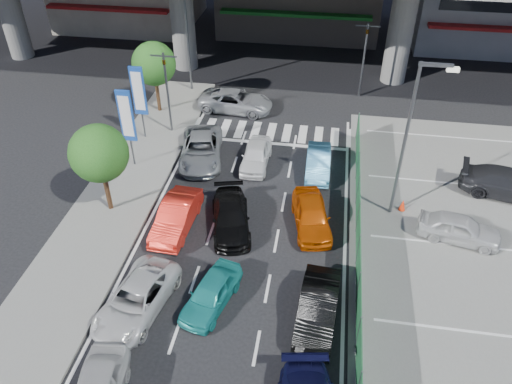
% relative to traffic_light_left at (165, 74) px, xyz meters
% --- Properties ---
extents(ground, '(120.00, 120.00, 0.00)m').
position_rel_traffic_light_left_xyz_m(ground, '(6.20, -12.00, -3.94)').
color(ground, black).
rests_on(ground, ground).
extents(parking_lot, '(12.00, 28.00, 0.06)m').
position_rel_traffic_light_left_xyz_m(parking_lot, '(17.20, -10.00, -3.91)').
color(parking_lot, slate).
rests_on(parking_lot, ground).
extents(sidewalk_left, '(4.00, 30.00, 0.12)m').
position_rel_traffic_light_left_xyz_m(sidewalk_left, '(-0.80, -8.00, -3.88)').
color(sidewalk_left, slate).
rests_on(sidewalk_left, ground).
extents(fence_run, '(0.16, 22.00, 1.80)m').
position_rel_traffic_light_left_xyz_m(fence_run, '(11.50, -11.00, -3.04)').
color(fence_run, '#226337').
rests_on(fence_run, ground).
extents(traffic_light_left, '(1.60, 1.24, 5.20)m').
position_rel_traffic_light_left_xyz_m(traffic_light_left, '(0.00, 0.00, 0.00)').
color(traffic_light_left, '#595B60').
rests_on(traffic_light_left, ground).
extents(traffic_light_right, '(1.60, 1.24, 5.20)m').
position_rel_traffic_light_left_xyz_m(traffic_light_right, '(11.70, 7.00, 0.00)').
color(traffic_light_right, '#595B60').
rests_on(traffic_light_right, ground).
extents(street_lamp_right, '(1.65, 0.22, 8.00)m').
position_rel_traffic_light_left_xyz_m(street_lamp_right, '(13.37, -6.00, 0.83)').
color(street_lamp_right, '#595B60').
rests_on(street_lamp_right, ground).
extents(street_lamp_left, '(1.65, 0.22, 8.00)m').
position_rel_traffic_light_left_xyz_m(street_lamp_left, '(-0.13, 6.00, 0.83)').
color(street_lamp_left, '#595B60').
rests_on(street_lamp_left, ground).
extents(signboard_near, '(0.80, 0.14, 4.70)m').
position_rel_traffic_light_left_xyz_m(signboard_near, '(-1.00, -4.01, -0.87)').
color(signboard_near, '#595B60').
rests_on(signboard_near, ground).
extents(signboard_far, '(0.80, 0.14, 4.70)m').
position_rel_traffic_light_left_xyz_m(signboard_far, '(-1.40, -1.01, -0.87)').
color(signboard_far, '#595B60').
rests_on(signboard_far, ground).
extents(tree_near, '(2.80, 2.80, 4.80)m').
position_rel_traffic_light_left_xyz_m(tree_near, '(-0.80, -8.00, -0.55)').
color(tree_near, '#382314').
rests_on(tree_near, ground).
extents(tree_far, '(2.80, 2.80, 4.80)m').
position_rel_traffic_light_left_xyz_m(tree_far, '(-1.60, 2.50, -0.55)').
color(tree_far, '#382314').
rests_on(tree_far, ground).
extents(sedan_white_mid_left, '(2.85, 4.80, 1.25)m').
position_rel_traffic_light_left_xyz_m(sedan_white_mid_left, '(2.77, -13.93, -3.31)').
color(sedan_white_mid_left, silver).
rests_on(sedan_white_mid_left, ground).
extents(taxi_teal_mid, '(2.31, 3.82, 1.22)m').
position_rel_traffic_light_left_xyz_m(taxi_teal_mid, '(5.64, -13.14, -3.33)').
color(taxi_teal_mid, teal).
rests_on(taxi_teal_mid, ground).
extents(hatch_black_mid_right, '(1.72, 4.25, 1.37)m').
position_rel_traffic_light_left_xyz_m(hatch_black_mid_right, '(9.95, -13.31, -3.25)').
color(hatch_black_mid_right, black).
rests_on(hatch_black_mid_right, ground).
extents(taxi_orange_left, '(1.68, 4.26, 1.38)m').
position_rel_traffic_light_left_xyz_m(taxi_orange_left, '(2.91, -8.80, -3.25)').
color(taxi_orange_left, red).
rests_on(taxi_orange_left, ground).
extents(sedan_black_mid, '(2.75, 4.61, 1.25)m').
position_rel_traffic_light_left_xyz_m(sedan_black_mid, '(5.49, -8.35, -3.31)').
color(sedan_black_mid, black).
rests_on(sedan_black_mid, ground).
extents(taxi_orange_right, '(2.44, 4.30, 1.38)m').
position_rel_traffic_light_left_xyz_m(taxi_orange_right, '(9.31, -7.68, -3.25)').
color(taxi_orange_right, '#BC4706').
rests_on(taxi_orange_right, ground).
extents(wagon_silver_front_left, '(3.15, 5.30, 1.38)m').
position_rel_traffic_light_left_xyz_m(wagon_silver_front_left, '(2.63, -2.77, -3.25)').
color(wagon_silver_front_left, '#93969A').
rests_on(wagon_silver_front_left, ground).
extents(sedan_white_front_mid, '(1.52, 3.71, 1.26)m').
position_rel_traffic_light_left_xyz_m(sedan_white_front_mid, '(5.83, -2.80, -3.31)').
color(sedan_white_front_mid, white).
rests_on(sedan_white_front_mid, ground).
extents(kei_truck_front_right, '(1.39, 3.76, 1.23)m').
position_rel_traffic_light_left_xyz_m(kei_truck_front_right, '(9.36, -2.95, -3.32)').
color(kei_truck_front_right, teal).
rests_on(kei_truck_front_right, ground).
extents(crossing_wagon_silver, '(5.09, 2.64, 1.37)m').
position_rel_traffic_light_left_xyz_m(crossing_wagon_silver, '(3.46, 3.47, -3.25)').
color(crossing_wagon_silver, '#9D9FA5').
rests_on(crossing_wagon_silver, ground).
extents(parked_sedan_white, '(4.00, 2.26, 1.28)m').
position_rel_traffic_light_left_xyz_m(parked_sedan_white, '(16.19, -7.57, -3.23)').
color(parked_sedan_white, silver).
rests_on(parked_sedan_white, parking_lot).
extents(parked_sedan_dgrey, '(5.21, 2.98, 1.42)m').
position_rel_traffic_light_left_xyz_m(parked_sedan_dgrey, '(19.29, -3.63, -3.16)').
color(parked_sedan_dgrey, '#292A2E').
rests_on(parked_sedan_dgrey, parking_lot).
extents(traffic_cone, '(0.41, 0.41, 0.63)m').
position_rel_traffic_light_left_xyz_m(traffic_cone, '(13.79, -5.77, -3.56)').
color(traffic_cone, red).
rests_on(traffic_cone, parking_lot).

